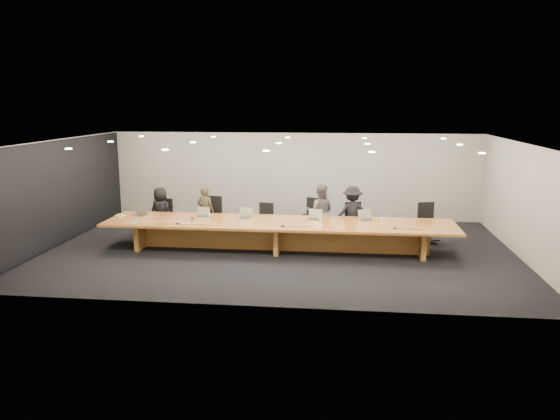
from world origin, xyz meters
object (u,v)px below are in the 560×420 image
at_px(person_a, 161,211).
at_px(person_c, 320,212).
at_px(laptop_a, 140,211).
at_px(mic_left, 177,223).
at_px(chair_mid_right, 312,219).
at_px(water_bottle, 208,216).
at_px(conference_table, 279,230).
at_px(chair_far_right, 429,223).
at_px(person_d, 352,214).
at_px(paper_cup_far, 382,220).
at_px(chair_left, 211,217).
at_px(chair_far_left, 163,217).
at_px(laptop_d, 314,215).
at_px(mic_center, 282,226).
at_px(person_b, 206,211).
at_px(av_box, 135,223).
at_px(mic_right, 395,228).
at_px(amber_mug, 192,218).
at_px(laptop_c, 245,213).
at_px(chair_mid_left, 264,220).
at_px(chair_right, 355,222).
at_px(paper_cup_near, 320,219).
at_px(laptop_b, 202,212).
at_px(laptop_e, 367,215).

xyz_separation_m(person_a, person_c, (4.57, 0.02, 0.08)).
bearing_deg(laptop_a, mic_left, -21.84).
height_order(chair_mid_right, water_bottle, chair_mid_right).
bearing_deg(conference_table, mic_left, -167.66).
distance_m(chair_far_right, water_bottle, 5.96).
bearing_deg(person_d, chair_far_right, 168.70).
bearing_deg(paper_cup_far, chair_left, 170.02).
distance_m(chair_far_left, laptop_d, 4.52).
bearing_deg(mic_center, laptop_d, 48.10).
relative_size(person_b, laptop_a, 4.21).
distance_m(person_a, mic_left, 2.01).
relative_size(person_a, mic_center, 11.08).
bearing_deg(person_d, laptop_d, 30.05).
xyz_separation_m(chair_mid_right, chair_far_right, (3.18, -0.02, -0.03)).
bearing_deg(mic_center, paper_cup_far, 19.36).
bearing_deg(av_box, mic_right, -9.28).
xyz_separation_m(amber_mug, mic_center, (2.42, -0.44, -0.03)).
relative_size(laptop_c, water_bottle, 1.79).
distance_m(chair_mid_left, laptop_c, 1.12).
bearing_deg(person_a, laptop_c, 179.94).
xyz_separation_m(chair_mid_left, chair_far_right, (4.53, -0.01, 0.06)).
bearing_deg(chair_right, av_box, -177.61).
bearing_deg(mic_right, amber_mug, 175.90).
bearing_deg(laptop_d, person_b, 174.42).
bearing_deg(chair_mid_left, paper_cup_far, -6.28).
bearing_deg(paper_cup_near, mic_center, -140.51).
bearing_deg(laptop_d, chair_mid_left, 157.28).
bearing_deg(person_a, person_b, -160.32).
distance_m(chair_right, laptop_d, 1.40).
bearing_deg(chair_far_left, water_bottle, -32.96).
xyz_separation_m(chair_far_left, paper_cup_near, (4.57, -1.01, 0.26)).
relative_size(laptop_b, laptop_d, 0.94).
distance_m(chair_far_right, amber_mug, 6.38).
height_order(person_d, amber_mug, person_d).
bearing_deg(chair_right, conference_table, -165.34).
xyz_separation_m(laptop_b, laptop_e, (4.36, 0.06, 0.01)).
bearing_deg(amber_mug, person_a, 136.20).
xyz_separation_m(chair_mid_right, laptop_c, (-1.73, -0.98, 0.32)).
bearing_deg(chair_right, paper_cup_far, -65.30).
xyz_separation_m(person_d, laptop_d, (-0.99, -0.90, 0.13)).
relative_size(chair_left, av_box, 5.43).
relative_size(person_a, laptop_a, 4.05).
relative_size(person_b, laptop_b, 4.38).
relative_size(laptop_c, amber_mug, 3.88).
relative_size(chair_mid_left, mic_center, 7.86).
height_order(paper_cup_far, av_box, paper_cup_far).
distance_m(person_b, paper_cup_near, 3.43).
height_order(chair_far_right, person_a, person_a).
distance_m(chair_far_right, person_c, 2.96).
height_order(conference_table, chair_right, chair_right).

